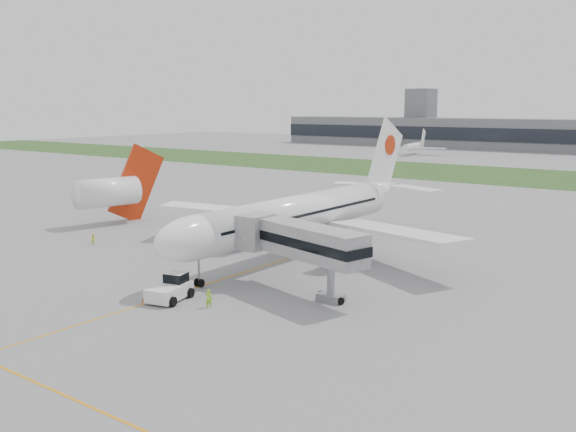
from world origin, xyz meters
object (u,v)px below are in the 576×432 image
Objects in this scene: jet_bridge at (298,240)px; airliner at (303,212)px; pushback_tug at (171,288)px; ground_crew_near at (209,298)px; neighbor_aircraft at (111,191)px.

airliner is at bearing 138.09° from jet_bridge.
jet_bridge is (9.19, 9.58, 4.55)m from pushback_tug.
ground_crew_near is (4.99, 0.34, -0.25)m from pushback_tug.
ground_crew_near is at bearing -99.87° from jet_bridge.
airliner is 3.10× the size of neighbor_aircraft.
neighbor_aircraft is (-39.87, 24.00, 4.37)m from pushback_tug.
neighbor_aircraft reaches higher than pushback_tug.
jet_bridge is (10.20, -15.39, 0.08)m from airliner.
neighbor_aircraft reaches higher than jet_bridge.
airliner is 25.38m from pushback_tug.
ground_crew_near is (6.00, -24.63, -4.72)m from airliner.
airliner reaches higher than jet_bridge.
airliner is at bearing 13.04° from neighbor_aircraft.
ground_crew_near is at bearing -16.20° from neighbor_aircraft.
airliner reaches higher than neighbor_aircraft.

